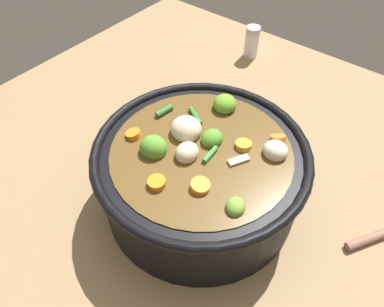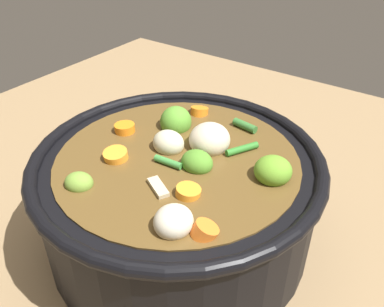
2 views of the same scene
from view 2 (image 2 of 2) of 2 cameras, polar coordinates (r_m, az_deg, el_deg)
ground_plane at (r=0.52m, az=-1.81°, el=-11.32°), size 1.10×1.10×0.00m
cooking_pot at (r=0.48m, az=-1.92°, el=-5.81°), size 0.33×0.33×0.15m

